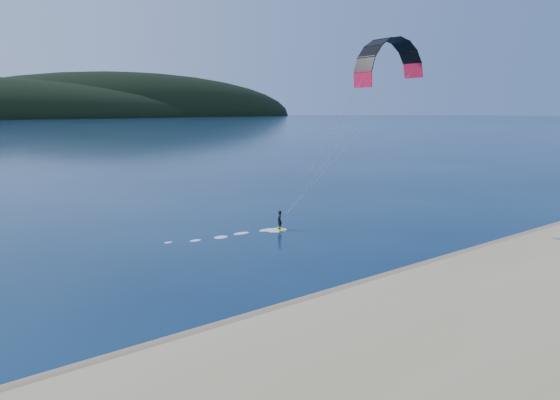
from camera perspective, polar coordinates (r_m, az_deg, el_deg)
name	(u,v)px	position (r m, az deg, el deg)	size (l,w,h in m)	color
ground	(338,350)	(22.87, 6.99, -17.46)	(1800.00, 1800.00, 0.00)	#071C37
wet_sand	(280,316)	(25.95, 0.00, -13.68)	(220.00, 2.50, 0.10)	olive
kitesurfer_near	(382,85)	(42.85, 12.17, 13.35)	(21.75, 8.64, 15.99)	yellow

